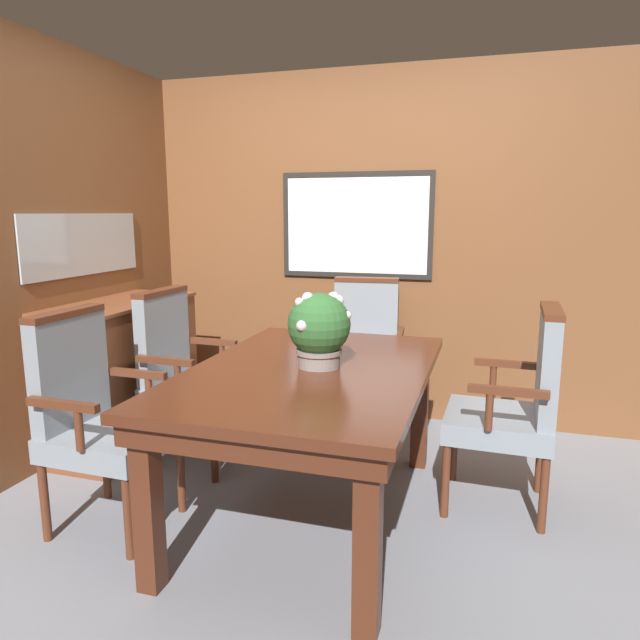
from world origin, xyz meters
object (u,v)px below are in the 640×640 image
(dining_table, at_px, (311,387))
(chair_right_far, at_px, (516,402))
(chair_head_far, at_px, (363,350))
(sideboard_cabinet, at_px, (124,374))
(chair_left_far, at_px, (184,371))
(potted_plant, at_px, (319,328))
(chair_left_near, at_px, (96,413))

(dining_table, xyz_separation_m, chair_right_far, (0.95, 0.37, -0.10))
(chair_head_far, bearing_deg, dining_table, -94.71)
(chair_right_far, distance_m, sideboard_cabinet, 2.36)
(dining_table, relative_size, chair_left_far, 1.59)
(potted_plant, bearing_deg, sideboard_cabinet, 161.41)
(chair_right_far, distance_m, chair_left_far, 1.86)
(chair_left_near, bearing_deg, chair_right_far, -67.60)
(chair_left_near, distance_m, chair_right_far, 2.02)
(chair_left_near, height_order, chair_right_far, same)
(chair_head_far, xyz_separation_m, chair_right_far, (0.96, -0.85, 0.00))
(chair_right_far, bearing_deg, sideboard_cabinet, -91.65)
(potted_plant, height_order, sideboard_cabinet, potted_plant)
(dining_table, height_order, chair_head_far, chair_head_far)
(chair_left_near, distance_m, sideboard_cabinet, 0.99)
(dining_table, relative_size, sideboard_cabinet, 1.57)
(chair_left_near, xyz_separation_m, chair_right_far, (1.89, 0.73, 0.00))
(chair_left_far, bearing_deg, potted_plant, -109.43)
(dining_table, relative_size, chair_head_far, 1.59)
(chair_left_far, relative_size, sideboard_cabinet, 0.98)
(chair_left_near, relative_size, potted_plant, 2.88)
(dining_table, xyz_separation_m, chair_left_near, (-0.94, -0.36, -0.10))
(chair_head_far, bearing_deg, potted_plant, -93.09)
(chair_left_near, height_order, potted_plant, potted_plant)
(dining_table, distance_m, sideboard_cabinet, 1.52)
(potted_plant, distance_m, sideboard_cabinet, 1.60)
(chair_left_near, bearing_deg, dining_table, -68.00)
(potted_plant, bearing_deg, chair_left_far, 158.54)
(chair_left_near, bearing_deg, chair_head_far, -29.09)
(chair_left_near, height_order, chair_head_far, same)
(dining_table, relative_size, potted_plant, 4.59)
(chair_left_near, xyz_separation_m, chair_head_far, (0.92, 1.58, 0.00))
(chair_head_far, xyz_separation_m, potted_plant, (0.05, -1.20, 0.39))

